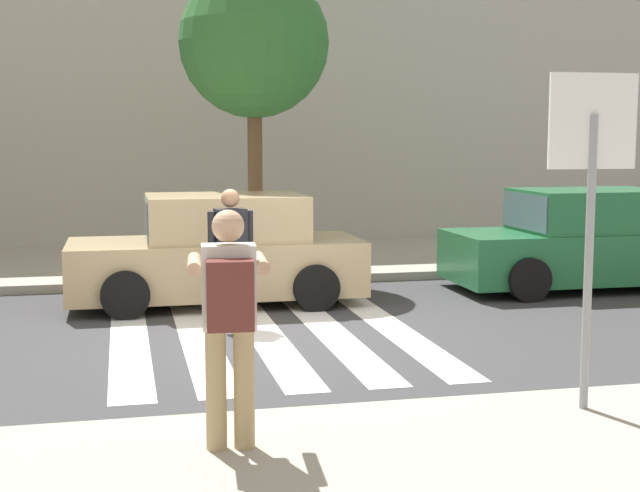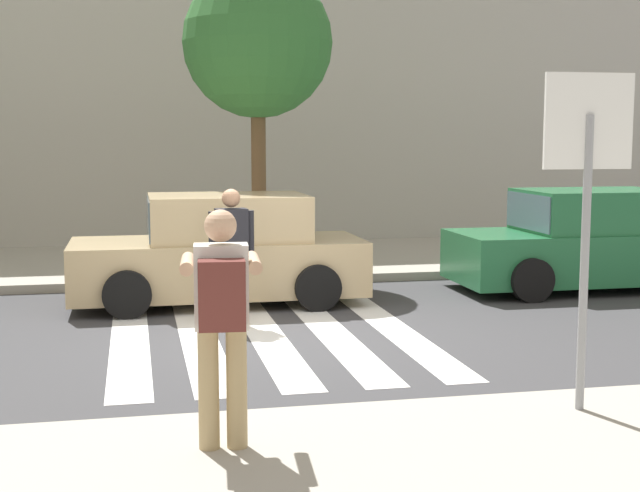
{
  "view_description": "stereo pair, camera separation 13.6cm",
  "coord_description": "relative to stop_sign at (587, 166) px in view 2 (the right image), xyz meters",
  "views": [
    {
      "loc": [
        -1.65,
        -10.24,
        2.38
      ],
      "look_at": [
        0.6,
        -0.2,
        1.1
      ],
      "focal_mm": 50.0,
      "sensor_mm": 36.0,
      "label": 1
    },
    {
      "loc": [
        -1.52,
        -10.27,
        2.38
      ],
      "look_at": [
        0.6,
        -0.2,
        1.1
      ],
      "focal_mm": 50.0,
      "sensor_mm": 36.0,
      "label": 2
    }
  ],
  "objects": [
    {
      "name": "parked_car_green",
      "position": [
        3.33,
        6.04,
        -1.41
      ],
      "size": [
        4.1,
        1.92,
        1.55
      ],
      "color": "#236B3D",
      "rests_on": "ground"
    },
    {
      "name": "crosswalk_stripe_3",
      "position": [
        -1.24,
        3.94,
        -2.13
      ],
      "size": [
        0.44,
        5.2,
        0.01
      ],
      "primitive_type": "cube",
      "color": "silver",
      "rests_on": "ground"
    },
    {
      "name": "crosswalk_stripe_0",
      "position": [
        -3.64,
        3.94,
        -2.13
      ],
      "size": [
        0.44,
        5.2,
        0.01
      ],
      "primitive_type": "cube",
      "color": "silver",
      "rests_on": "ground"
    },
    {
      "name": "crosswalk_stripe_2",
      "position": [
        -2.04,
        3.94,
        -2.13
      ],
      "size": [
        0.44,
        5.2,
        0.01
      ],
      "primitive_type": "cube",
      "color": "silver",
      "rests_on": "ground"
    },
    {
      "name": "stop_sign",
      "position": [
        0.0,
        0.0,
        0.0
      ],
      "size": [
        0.76,
        0.08,
        2.73
      ],
      "color": "gray",
      "rests_on": "sidewalk_near"
    },
    {
      "name": "crosswalk_stripe_4",
      "position": [
        -0.44,
        3.94,
        -2.13
      ],
      "size": [
        0.44,
        5.2,
        0.01
      ],
      "primitive_type": "cube",
      "color": "silver",
      "rests_on": "ground"
    },
    {
      "name": "crosswalk_stripe_1",
      "position": [
        -2.84,
        3.94,
        -2.13
      ],
      "size": [
        0.44,
        5.2,
        0.01
      ],
      "primitive_type": "cube",
      "color": "silver",
      "rests_on": "ground"
    },
    {
      "name": "photographer_with_backpack",
      "position": [
        -2.96,
        -0.35,
        -0.97
      ],
      "size": [
        0.63,
        0.87,
        1.72
      ],
      "color": "tan",
      "rests_on": "sidewalk_near"
    },
    {
      "name": "building_facade_far",
      "position": [
        -2.04,
        14.14,
        1.51
      ],
      "size": [
        56.0,
        4.0,
        7.28
      ],
      "primitive_type": "cube",
      "color": "#ADA89E",
      "rests_on": "ground"
    },
    {
      "name": "street_tree_center",
      "position": [
        -1.53,
        7.97,
        1.7
      ],
      "size": [
        2.42,
        2.42,
        4.93
      ],
      "color": "brown",
      "rests_on": "sidewalk_far"
    },
    {
      "name": "ground_plane",
      "position": [
        -2.04,
        3.74,
        -2.13
      ],
      "size": [
        120.0,
        120.0,
        0.0
      ],
      "primitive_type": "plane",
      "color": "#38383A"
    },
    {
      "name": "parked_car_tan",
      "position": [
        -2.35,
        6.04,
        -1.41
      ],
      "size": [
        4.1,
        1.92,
        1.55
      ],
      "color": "tan",
      "rests_on": "ground"
    },
    {
      "name": "pedestrian_crossing",
      "position": [
        -2.37,
        4.46,
        -1.16
      ],
      "size": [
        0.58,
        0.29,
        1.72
      ],
      "color": "tan",
      "rests_on": "ground"
    },
    {
      "name": "sidewalk_far",
      "position": [
        -2.04,
        9.74,
        -2.06
      ],
      "size": [
        60.0,
        4.8,
        0.14
      ],
      "primitive_type": "cube",
      "color": "#9E998C",
      "rests_on": "ground"
    }
  ]
}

